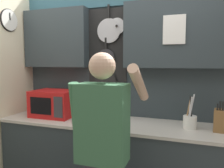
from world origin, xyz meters
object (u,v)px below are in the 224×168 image
(microwave, at_px, (54,103))
(knife_block, at_px, (220,120))
(utensil_crock, at_px, (190,121))
(person, at_px, (103,140))

(microwave, bearing_deg, knife_block, 0.02)
(microwave, relative_size, utensil_crock, 1.45)
(microwave, distance_m, person, 1.15)
(knife_block, xyz_separation_m, utensil_crock, (-0.27, 0.00, -0.03))
(microwave, relative_size, knife_block, 1.71)
(microwave, xyz_separation_m, person, (0.90, -0.71, -0.10))
(person, bearing_deg, microwave, 141.82)
(utensil_crock, relative_size, person, 0.21)
(microwave, bearing_deg, utensil_crock, 0.03)
(knife_block, bearing_deg, microwave, -179.98)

